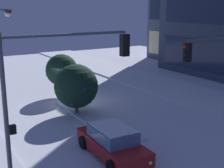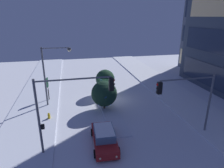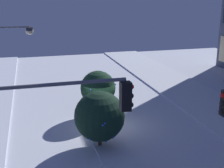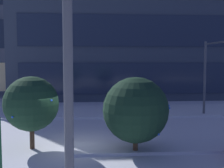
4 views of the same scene
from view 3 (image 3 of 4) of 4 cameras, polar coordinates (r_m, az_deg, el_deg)
name	(u,v)px [view 3 (image 3 of 4)]	position (r m, az deg, el deg)	size (l,w,h in m)	color
ground	(106,125)	(20.99, -1.18, -7.77)	(52.00, 52.00, 0.00)	silver
curb_strip_far	(219,111)	(24.61, 19.67, -4.86)	(52.00, 5.20, 0.14)	silver
median_strip	(115,157)	(17.05, 0.66, -13.59)	(9.00, 1.80, 0.14)	silver
traffic_light_corner_near_right	(29,137)	(10.01, -15.50, -9.62)	(0.32, 5.85, 6.17)	#565960
decorated_tree_median	(100,116)	(17.31, -2.38, -6.12)	(2.98, 2.92, 3.43)	#473323
decorated_tree_left_of_median	(98,88)	(21.82, -2.67, -0.82)	(2.56, 2.57, 3.42)	#473323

